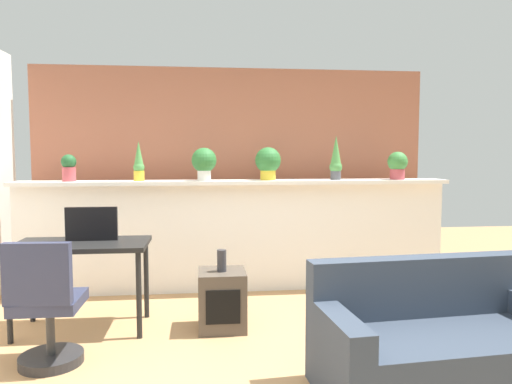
% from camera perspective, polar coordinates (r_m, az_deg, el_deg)
% --- Properties ---
extents(ground_plane, '(12.00, 12.00, 0.00)m').
position_cam_1_polar(ground_plane, '(3.49, 0.09, -20.76)').
color(ground_plane, tan).
extents(divider_wall, '(4.61, 0.16, 1.17)m').
position_cam_1_polar(divider_wall, '(5.22, -2.36, -5.43)').
color(divider_wall, white).
rests_on(divider_wall, ground).
extents(plant_shelf, '(4.61, 0.37, 0.04)m').
position_cam_1_polar(plant_shelf, '(5.11, -2.35, 1.18)').
color(plant_shelf, white).
rests_on(plant_shelf, divider_wall).
extents(brick_wall_behind, '(4.61, 0.10, 2.50)m').
position_cam_1_polar(brick_wall_behind, '(5.75, -2.79, 2.17)').
color(brick_wall_behind, '#AD664C').
rests_on(brick_wall_behind, ground).
extents(potted_plant_0, '(0.15, 0.15, 0.28)m').
position_cam_1_polar(potted_plant_0, '(5.26, -21.47, 2.77)').
color(potted_plant_0, '#B7474C').
rests_on(potted_plant_0, plant_shelf).
extents(potted_plant_1, '(0.12, 0.12, 0.42)m').
position_cam_1_polar(potted_plant_1, '(5.14, -13.84, 3.40)').
color(potted_plant_1, gold).
rests_on(potted_plant_1, plant_shelf).
extents(potted_plant_2, '(0.26, 0.26, 0.35)m').
position_cam_1_polar(potted_plant_2, '(5.06, -6.23, 3.60)').
color(potted_plant_2, silver).
rests_on(potted_plant_2, plant_shelf).
extents(potted_plant_3, '(0.28, 0.28, 0.36)m').
position_cam_1_polar(potted_plant_3, '(5.17, 1.45, 3.62)').
color(potted_plant_3, gold).
rests_on(potted_plant_3, plant_shelf).
extents(potted_plant_4, '(0.14, 0.14, 0.49)m').
position_cam_1_polar(potted_plant_4, '(5.29, 9.53, 3.88)').
color(potted_plant_4, '#4C4C51').
rests_on(potted_plant_4, plant_shelf).
extents(potted_plant_5, '(0.22, 0.22, 0.31)m').
position_cam_1_polar(potted_plant_5, '(5.50, 16.56, 3.19)').
color(potted_plant_5, '#B7474C').
rests_on(potted_plant_5, plant_shelf).
extents(desk, '(1.10, 0.60, 0.75)m').
position_cam_1_polar(desk, '(4.30, -20.13, -6.78)').
color(desk, black).
rests_on(desk, ground).
extents(tv_monitor, '(0.43, 0.04, 0.29)m').
position_cam_1_polar(tv_monitor, '(4.32, -19.06, -3.61)').
color(tv_monitor, black).
rests_on(tv_monitor, desk).
extents(office_chair, '(0.45, 0.46, 0.91)m').
position_cam_1_polar(office_chair, '(3.71, -23.75, -13.12)').
color(office_chair, '#262628').
rests_on(office_chair, ground).
extents(side_cube_shelf, '(0.40, 0.41, 0.50)m').
position_cam_1_polar(side_cube_shelf, '(4.17, -4.07, -12.74)').
color(side_cube_shelf, '#4C4238').
rests_on(side_cube_shelf, ground).
extents(vase_on_shelf, '(0.08, 0.08, 0.19)m').
position_cam_1_polar(vase_on_shelf, '(4.07, -4.13, -8.18)').
color(vase_on_shelf, '#2D2D33').
rests_on(vase_on_shelf, side_cube_shelf).
extents(couch, '(1.62, 0.89, 0.80)m').
position_cam_1_polar(couch, '(3.37, 21.08, -16.79)').
color(couch, '#333D4C').
rests_on(couch, ground).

